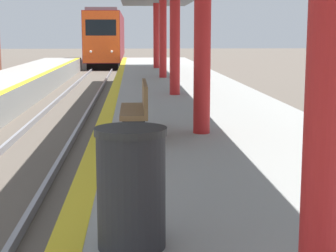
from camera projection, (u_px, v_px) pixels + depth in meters
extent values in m
cube|color=black|center=(108.00, 60.00, 49.95)|extent=(2.28, 18.58, 0.55)
cube|color=maroon|center=(107.00, 36.00, 49.60)|extent=(2.68, 20.64, 3.71)
cube|color=#E54C19|center=(101.00, 37.00, 39.51)|extent=(2.62, 0.16, 3.64)
cube|color=black|center=(101.00, 28.00, 39.35)|extent=(2.14, 0.06, 1.11)
cube|color=slate|center=(107.00, 13.00, 49.28)|extent=(2.28, 19.61, 0.24)
sphere|color=white|center=(91.00, 52.00, 39.58)|extent=(0.18, 0.18, 0.18)
sphere|color=white|center=(112.00, 51.00, 39.67)|extent=(0.18, 0.18, 0.18)
cylinder|color=red|center=(331.00, 52.00, 3.36)|extent=(0.29, 0.29, 3.22)
cylinder|color=red|center=(202.00, 40.00, 9.56)|extent=(0.29, 0.29, 3.22)
cylinder|color=red|center=(175.00, 37.00, 15.76)|extent=(0.29, 0.29, 3.22)
cylinder|color=red|center=(163.00, 36.00, 21.96)|extent=(0.29, 0.29, 3.22)
cylinder|color=red|center=(156.00, 36.00, 28.16)|extent=(0.29, 0.29, 3.22)
cylinder|color=#262628|center=(131.00, 192.00, 4.51)|extent=(0.55, 0.55, 0.93)
cylinder|color=#262626|center=(131.00, 131.00, 4.43)|extent=(0.58, 0.58, 0.06)
cube|color=brown|center=(134.00, 111.00, 9.36)|extent=(0.44, 1.70, 0.08)
cube|color=brown|center=(145.00, 96.00, 9.33)|extent=(0.06, 1.70, 0.44)
cube|color=#262628|center=(134.00, 132.00, 8.73)|extent=(0.35, 0.08, 0.40)
cube|color=#262628|center=(134.00, 119.00, 10.07)|extent=(0.35, 0.08, 0.40)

